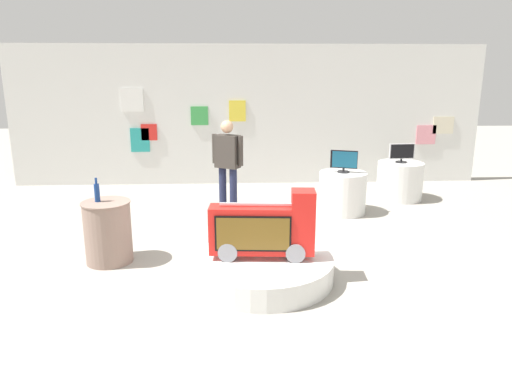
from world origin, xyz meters
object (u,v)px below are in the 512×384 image
novelty_firetruck_tv (264,230)px  display_pedestal_left_rear (342,193)px  main_display_pedestal (262,268)px  tv_on_center_rear (402,153)px  side_table_round (108,231)px  display_pedestal_center_rear (400,181)px  bottle_on_side_table (97,192)px  tv_on_left_rear (344,161)px  shopper_browsing_near_truck (228,163)px

novelty_firetruck_tv → display_pedestal_left_rear: 3.09m
main_display_pedestal → tv_on_center_rear: tv_on_center_rear is taller
main_display_pedestal → side_table_round: bearing=161.7°
display_pedestal_center_rear → bottle_on_side_table: 5.69m
main_display_pedestal → display_pedestal_left_rear: display_pedestal_left_rear is taller
tv_on_left_rear → side_table_round: size_ratio=0.55×
novelty_firetruck_tv → shopper_browsing_near_truck: shopper_browsing_near_truck is taller
novelty_firetruck_tv → shopper_browsing_near_truck: (-0.43, 2.26, 0.36)m
display_pedestal_left_rear → bottle_on_side_table: bearing=-150.9°
tv_on_left_rear → tv_on_center_rear: size_ratio=0.91×
novelty_firetruck_tv → main_display_pedestal: bearing=159.3°
main_display_pedestal → display_pedestal_left_rear: size_ratio=2.08×
tv_on_left_rear → tv_on_center_rear: 1.54m
tv_on_left_rear → display_pedestal_center_rear: 1.64m
main_display_pedestal → tv_on_center_rear: 4.57m
main_display_pedestal → tv_on_center_rear: (2.86, 3.49, 0.76)m
novelty_firetruck_tv → tv_on_center_rear: (2.84, 3.49, 0.29)m
tv_on_left_rear → main_display_pedestal: bearing=-120.5°
display_pedestal_left_rear → side_table_round: bearing=-150.1°
side_table_round → shopper_browsing_near_truck: size_ratio=0.49×
main_display_pedestal → side_table_round: size_ratio=2.10×
display_pedestal_left_rear → shopper_browsing_near_truck: 2.11m
display_pedestal_left_rear → tv_on_center_rear: (1.30, 0.83, 0.55)m
display_pedestal_center_rear → tv_on_center_rear: size_ratio=1.76×
tv_on_left_rear → side_table_round: (-3.50, -2.01, -0.50)m
novelty_firetruck_tv → tv_on_center_rear: 4.51m
display_pedestal_left_rear → main_display_pedestal: bearing=-120.5°
tv_on_center_rear → shopper_browsing_near_truck: size_ratio=0.29×
display_pedestal_left_rear → tv_on_center_rear: size_ratio=1.67×
bottle_on_side_table → shopper_browsing_near_truck: shopper_browsing_near_truck is taller
side_table_round → display_pedestal_left_rear: bearing=29.9°
novelty_firetruck_tv → tv_on_center_rear: novelty_firetruck_tv is taller
novelty_firetruck_tv → side_table_round: 2.08m
shopper_browsing_near_truck → side_table_round: bearing=-133.5°
main_display_pedestal → tv_on_left_rear: tv_on_left_rear is taller
display_pedestal_center_rear → side_table_round: (-4.80, -2.85, 0.05)m
side_table_round → shopper_browsing_near_truck: (1.53, 1.61, 0.56)m
novelty_firetruck_tv → display_pedestal_center_rear: (2.84, 3.50, -0.26)m
bottle_on_side_table → side_table_round: bearing=-8.4°
tv_on_left_rear → tv_on_center_rear: (1.30, 0.83, -0.01)m
tv_on_center_rear → side_table_round: tv_on_center_rear is taller
tv_on_left_rear → shopper_browsing_near_truck: 2.02m
side_table_round → tv_on_left_rear: bearing=29.9°
tv_on_left_rear → bottle_on_side_table: size_ratio=1.44×
shopper_browsing_near_truck → display_pedestal_center_rear: bearing=20.7°
side_table_round → bottle_on_side_table: (-0.10, 0.01, 0.52)m
novelty_firetruck_tv → side_table_round: (-1.96, 0.65, -0.20)m
bottle_on_side_table → tv_on_left_rear: bearing=29.0°
tv_on_left_rear → display_pedestal_center_rear: bearing=32.8°
main_display_pedestal → shopper_browsing_near_truck: bearing=100.3°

